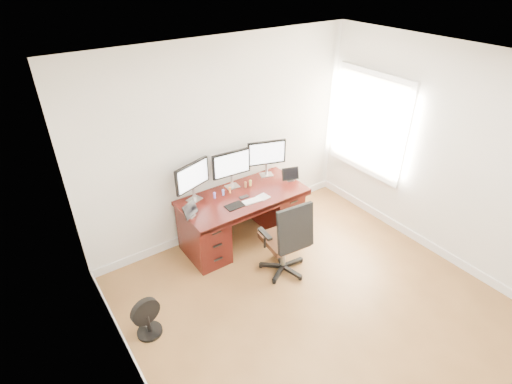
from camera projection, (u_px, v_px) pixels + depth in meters
ground at (333, 323)px, 4.41m from camera, size 4.50×4.50×0.00m
back_wall at (224, 142)px, 5.28m from camera, size 4.00×0.10×2.70m
right_wall at (460, 163)px, 4.76m from camera, size 0.10×4.50×2.70m
desk at (242, 216)px, 5.49m from camera, size 1.70×0.80×0.75m
office_chair at (286, 250)px, 4.94m from camera, size 0.63×0.62×1.07m
floor_fan at (147, 318)px, 4.19m from camera, size 0.32×0.27×0.46m
monitor_left at (192, 177)px, 5.01m from camera, size 0.53×0.20×0.53m
monitor_center at (232, 165)px, 5.29m from camera, size 0.55×0.15×0.53m
monitor_right at (267, 154)px, 5.58m from camera, size 0.53×0.21×0.53m
tablet_left at (191, 211)px, 4.82m from camera, size 0.24×0.18×0.19m
tablet_right at (291, 175)px, 5.58m from camera, size 0.25×0.14×0.19m
keyboard at (252, 201)px, 5.15m from camera, size 0.27×0.13×0.01m
trackpad at (263, 197)px, 5.24m from camera, size 0.16×0.16×0.01m
drawing_tablet at (235, 206)px, 5.05m from camera, size 0.24×0.15×0.01m
phone at (244, 197)px, 5.24m from camera, size 0.13×0.07×0.01m
figurine_purple at (215, 195)px, 5.19m from camera, size 0.04×0.04×0.09m
figurine_blue at (223, 192)px, 5.26m from camera, size 0.04×0.04×0.09m
figurine_orange at (230, 190)px, 5.31m from camera, size 0.04×0.04×0.09m
figurine_brown at (245, 184)px, 5.43m from camera, size 0.04×0.04×0.09m
figurine_yellow at (250, 182)px, 5.47m from camera, size 0.04×0.04×0.09m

